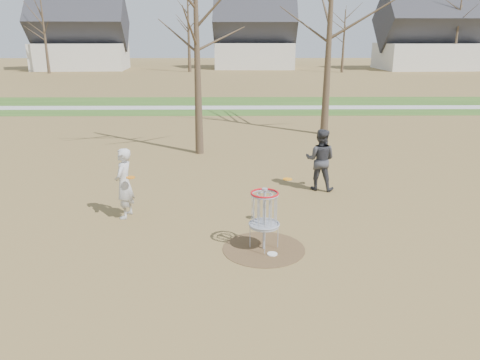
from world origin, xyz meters
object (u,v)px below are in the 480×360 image
player_standing (124,183)px  disc_grounded (272,254)px  player_throwing (320,160)px  disc_golf_basket (264,210)px

player_standing → disc_grounded: player_standing is taller
player_standing → disc_grounded: 4.26m
player_standing → player_throwing: 5.71m
player_throwing → disc_grounded: bearing=87.1°
player_standing → disc_golf_basket: bearing=69.7°
player_standing → disc_grounded: bearing=67.4°
player_throwing → disc_golf_basket: (-1.89, -4.04, -0.00)m
player_throwing → disc_golf_basket: player_throwing is taller
player_standing → player_throwing: player_throwing is taller
player_throwing → disc_golf_basket: 4.47m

